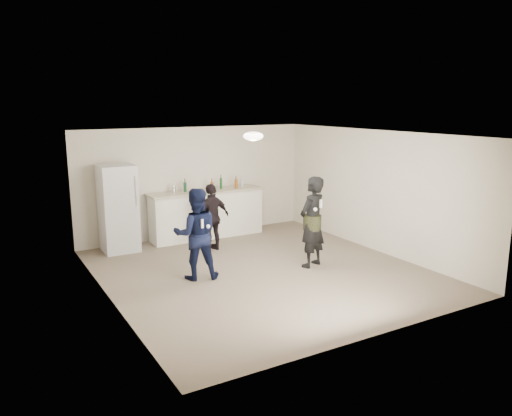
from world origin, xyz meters
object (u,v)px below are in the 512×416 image
shaker (174,189)px  man (196,234)px  fridge (118,208)px  spectator (212,217)px  counter (207,215)px  woman (312,222)px

shaker → man: size_ratio=0.11×
fridge → shaker: size_ratio=10.59×
fridge → spectator: (1.69, -0.94, -0.20)m
counter → shaker: bearing=175.0°
woman → spectator: 2.22m
counter → spectator: (-0.34, -1.01, 0.18)m
counter → man: 2.77m
counter → woman: woman is taller
shaker → spectator: 1.25m
counter → spectator: size_ratio=1.85×
counter → woman: (0.84, -2.89, 0.33)m
counter → fridge: bearing=-178.0°
spectator → counter: bearing=-120.0°
fridge → spectator: 1.94m
fridge → man: size_ratio=1.12×
counter → man: man is taller
shaker → fridge: bearing=-173.9°
counter → fridge: 2.06m
shaker → woman: size_ratio=0.10×
counter → fridge: size_ratio=1.44×
man → fridge: bearing=-55.3°
counter → man: bearing=-118.3°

